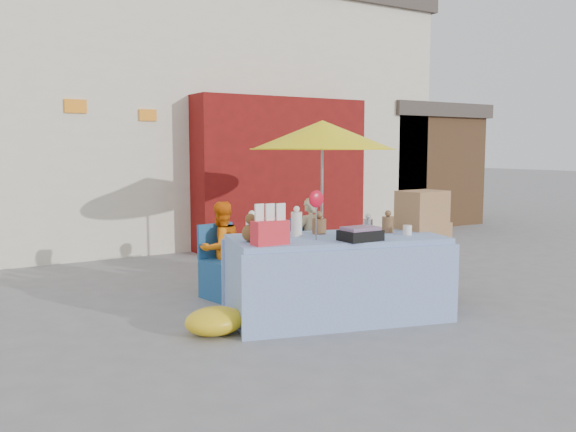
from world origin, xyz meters
TOP-DOWN VIEW (x-y plane):
  - ground at (0.00, 0.00)m, footprint 80.00×80.00m
  - backdrop at (0.52, 7.52)m, footprint 14.00×8.00m
  - market_table at (0.29, -0.03)m, footprint 2.38×1.57m
  - chair_left at (-0.30, 1.33)m, footprint 0.56×0.55m
  - chair_right at (0.95, 1.33)m, footprint 0.56×0.55m
  - vendor_orange at (-0.29, 1.46)m, footprint 0.61×0.51m
  - vendor_beige at (0.96, 1.46)m, footprint 0.44×0.33m
  - umbrella at (1.26, 1.61)m, footprint 1.90×1.90m
  - box_stack at (1.44, -0.05)m, footprint 0.61×0.51m
  - tarp_bundle at (-1.01, 0.09)m, footprint 0.70×0.63m

SIDE VIEW (x-z plane):
  - ground at x=0.00m, z-range 0.00..0.00m
  - tarp_bundle at x=-1.01m, z-range 0.00..0.26m
  - chair_left at x=-0.30m, z-range -0.17..0.68m
  - chair_right at x=0.95m, z-range -0.17..0.68m
  - market_table at x=0.29m, z-range -0.23..1.09m
  - vendor_beige at x=0.96m, z-range 0.00..1.11m
  - vendor_orange at x=-0.29m, z-range 0.00..1.11m
  - box_stack at x=1.44m, z-range -0.05..1.22m
  - umbrella at x=1.26m, z-range 0.85..2.94m
  - backdrop at x=0.52m, z-range -0.80..7.00m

